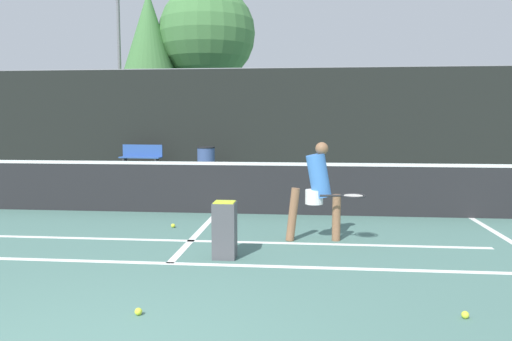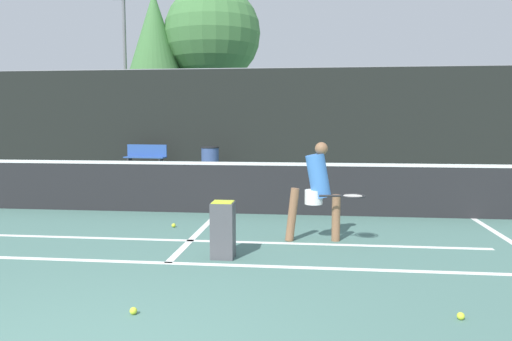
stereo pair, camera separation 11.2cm
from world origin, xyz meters
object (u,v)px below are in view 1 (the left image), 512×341
Objects in this scene: ball_hopper at (225,229)px; trash_bin at (206,159)px; parked_car at (231,146)px; courtside_bench at (141,157)px; player_practicing at (318,187)px.

ball_hopper is 10.18m from trash_bin.
parked_car reaches higher than trash_bin.
courtside_bench is at bearing -123.09° from parked_car.
parked_car reaches higher than courtside_bench.
parked_car is (-2.03, 14.04, 0.27)m from ball_hopper.
parked_car is at bearing 97.45° from player_practicing.
parked_car is at bearing 98.23° from ball_hopper.
courtside_bench is 1.74× the size of trash_bin.
trash_bin is (-2.23, 9.93, 0.04)m from ball_hopper.
ball_hopper is 14.19m from parked_car.
player_practicing is 10.85m from courtside_bench.
courtside_bench is (-5.67, 9.25, -0.31)m from player_practicing.
parked_car is at bearing 87.24° from trash_bin.
courtside_bench is at bearing 113.72° from ball_hopper.
player_practicing reaches higher than courtside_bench.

